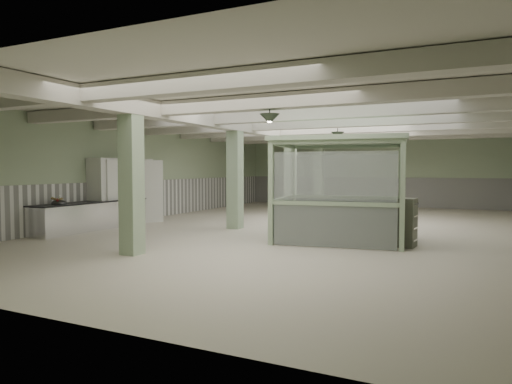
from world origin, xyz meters
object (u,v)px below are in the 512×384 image
at_px(prep_counter, 102,214).
at_px(filing_cabinet, 407,223).
at_px(guard_booth, 340,172).
at_px(walkin_cooler, 123,190).

distance_m(prep_counter, filing_cabinet, 9.62).
xyz_separation_m(guard_booth, filing_cabinet, (1.82, -0.35, -1.25)).
height_order(guard_booth, filing_cabinet, guard_booth).
relative_size(walkin_cooler, filing_cabinet, 2.17).
height_order(walkin_cooler, filing_cabinet, walkin_cooler).
bearing_deg(filing_cabinet, prep_counter, -170.96).
relative_size(walkin_cooler, guard_booth, 0.69).
bearing_deg(walkin_cooler, filing_cabinet, -3.34).
height_order(walkin_cooler, guard_booth, guard_booth).
xyz_separation_m(prep_counter, filing_cabinet, (9.61, 0.54, 0.15)).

